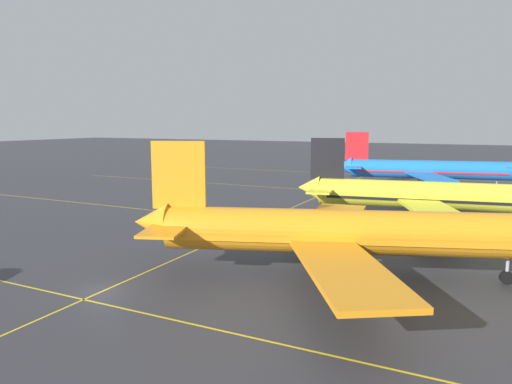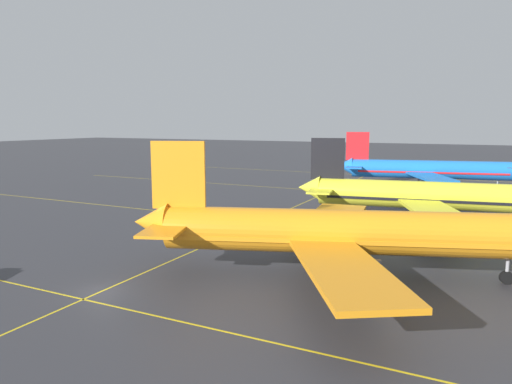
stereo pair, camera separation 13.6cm
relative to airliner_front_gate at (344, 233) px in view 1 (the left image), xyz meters
The scene contains 5 objects.
ground_plane 21.75m from the airliner_front_gate, 144.21° to the right, with size 600.00×600.00×0.00m, color #333338.
airliner_front_gate is the anchor object (origin of this frame).
airliner_second_row 27.83m from the airliner_front_gate, 79.86° to the left, with size 38.24×32.59×11.92m.
airliner_third_row 64.38m from the airliner_front_gate, 89.76° to the left, with size 38.54×32.75×12.08m.
taxiway_markings 39.64m from the airliner_front_gate, 116.04° to the left, with size 132.43×146.33×0.01m.
Camera 1 is at (28.24, -27.97, 14.16)m, focal length 32.60 mm.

